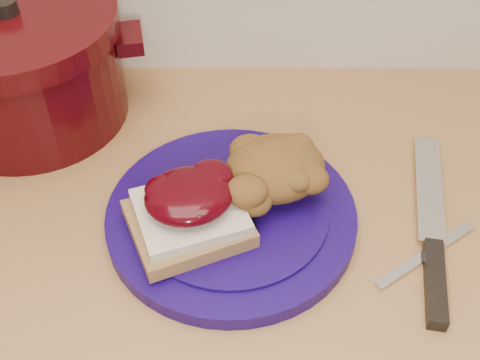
{
  "coord_description": "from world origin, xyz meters",
  "views": [
    {
      "loc": [
        0.04,
        1.02,
        1.44
      ],
      "look_at": [
        0.04,
        1.51,
        0.95
      ],
      "focal_mm": 45.0,
      "sensor_mm": 36.0,
      "label": 1
    }
  ],
  "objects_px": {
    "plate": "(231,216)",
    "chef_knife": "(433,254)",
    "dutch_oven": "(23,66)",
    "butter_knife": "(427,254)"
  },
  "relations": [
    {
      "from": "butter_knife",
      "to": "dutch_oven",
      "type": "xyz_separation_m",
      "value": [
        -0.5,
        0.25,
        0.08
      ]
    },
    {
      "from": "plate",
      "to": "chef_knife",
      "type": "distance_m",
      "value": 0.23
    },
    {
      "from": "dutch_oven",
      "to": "chef_knife",
      "type": "bearing_deg",
      "value": -26.71
    },
    {
      "from": "plate",
      "to": "dutch_oven",
      "type": "distance_m",
      "value": 0.35
    },
    {
      "from": "plate",
      "to": "dutch_oven",
      "type": "relative_size",
      "value": 0.89
    },
    {
      "from": "chef_knife",
      "to": "plate",
      "type": "bearing_deg",
      "value": 86.64
    },
    {
      "from": "plate",
      "to": "butter_knife",
      "type": "distance_m",
      "value": 0.22
    },
    {
      "from": "dutch_oven",
      "to": "butter_knife",
      "type": "bearing_deg",
      "value": -26.63
    },
    {
      "from": "chef_knife",
      "to": "dutch_oven",
      "type": "relative_size",
      "value": 0.88
    },
    {
      "from": "dutch_oven",
      "to": "plate",
      "type": "bearing_deg",
      "value": -35.78
    }
  ]
}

